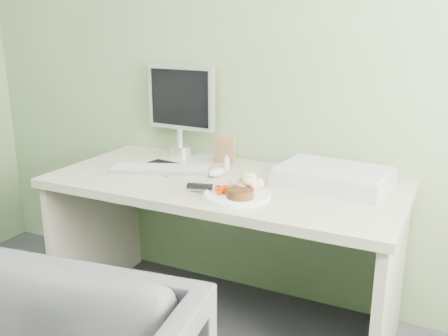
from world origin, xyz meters
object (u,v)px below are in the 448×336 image
at_px(scanner, 333,178).
at_px(monitor, 181,105).
at_px(desk, 224,218).
at_px(plate, 237,196).

relative_size(scanner, monitor, 0.99).
bearing_deg(monitor, desk, -33.78).
distance_m(desk, plate, 0.31).
distance_m(plate, monitor, 0.79).
relative_size(desk, monitor, 3.34).
relative_size(plate, scanner, 0.59).
xyz_separation_m(plate, monitor, (-0.56, 0.50, 0.26)).
bearing_deg(monitor, scanner, -7.68).
distance_m(scanner, monitor, 0.92).
height_order(plate, monitor, monitor).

